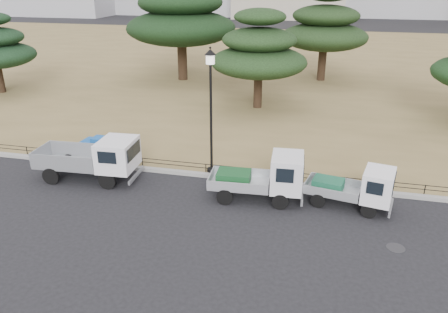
% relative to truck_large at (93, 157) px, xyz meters
% --- Properties ---
extents(ground, '(220.00, 220.00, 0.00)m').
position_rel_truck_large_xyz_m(ground, '(5.57, -1.27, -1.04)').
color(ground, black).
extents(lawn, '(120.00, 56.00, 0.15)m').
position_rel_truck_large_xyz_m(lawn, '(5.57, 29.33, -0.97)').
color(lawn, olive).
rests_on(lawn, ground).
extents(curb, '(120.00, 0.25, 0.16)m').
position_rel_truck_large_xyz_m(curb, '(5.57, 1.33, -0.96)').
color(curb, gray).
rests_on(curb, ground).
extents(truck_large, '(4.38, 1.93, 1.87)m').
position_rel_truck_large_xyz_m(truck_large, '(0.00, 0.00, 0.00)').
color(truck_large, black).
rests_on(truck_large, ground).
extents(truck_kei_front, '(3.68, 1.77, 1.90)m').
position_rel_truck_large_xyz_m(truck_kei_front, '(7.36, -0.11, -0.09)').
color(truck_kei_front, black).
rests_on(truck_kei_front, ground).
extents(truck_kei_rear, '(3.35, 1.91, 1.65)m').
position_rel_truck_large_xyz_m(truck_kei_rear, '(10.82, 0.05, -0.22)').
color(truck_kei_rear, black).
rests_on(truck_kei_rear, ground).
extents(street_lamp, '(0.48, 0.48, 5.34)m').
position_rel_truck_large_xyz_m(street_lamp, '(4.80, 1.63, 2.72)').
color(street_lamp, black).
rests_on(street_lamp, lawn).
extents(pipe_fence, '(38.00, 0.04, 0.40)m').
position_rel_truck_large_xyz_m(pipe_fence, '(5.57, 1.48, -0.60)').
color(pipe_fence, black).
rests_on(pipe_fence, lawn).
extents(tarp_pile, '(1.64, 1.26, 1.05)m').
position_rel_truck_large_xyz_m(tarp_pile, '(-0.93, 2.03, -0.47)').
color(tarp_pile, '#175BB5').
rests_on(tarp_pile, lawn).
extents(manhole, '(0.60, 0.60, 0.01)m').
position_rel_truck_large_xyz_m(manhole, '(12.07, -2.47, -1.04)').
color(manhole, '#2D2D30').
rests_on(manhole, ground).
extents(pine_west_near, '(8.71, 8.71, 8.71)m').
position_rel_truck_large_xyz_m(pine_west_near, '(-2.27, 18.94, 4.13)').
color(pine_west_near, black).
rests_on(pine_west_near, lawn).
extents(pine_center_left, '(6.12, 6.12, 6.22)m').
position_rel_truck_large_xyz_m(pine_center_left, '(5.11, 12.17, 2.70)').
color(pine_center_left, black).
rests_on(pine_center_left, lawn).
extents(pine_center_right, '(6.87, 6.87, 7.29)m').
position_rel_truck_large_xyz_m(pine_center_right, '(8.91, 21.35, 3.33)').
color(pine_center_right, black).
rests_on(pine_center_right, lawn).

